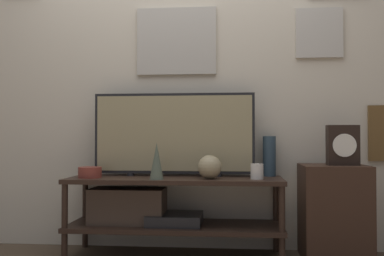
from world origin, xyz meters
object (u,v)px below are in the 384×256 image
at_px(vase_wide_bowl, 90,172).
at_px(vase_round_glass, 210,167).
at_px(mantel_clock, 343,145).
at_px(vase_tall_ceramic, 269,156).
at_px(candle_jar, 257,171).
at_px(vase_slim_bronze, 157,161).
at_px(television, 174,133).

distance_m(vase_wide_bowl, vase_round_glass, 0.80).
distance_m(vase_wide_bowl, mantel_clock, 1.68).
xyz_separation_m(vase_tall_ceramic, candle_jar, (-0.10, -0.24, -0.09)).
relative_size(vase_tall_ceramic, mantel_clock, 1.07).
distance_m(vase_round_glass, vase_slim_bronze, 0.35).
bearing_deg(vase_wide_bowl, mantel_clock, 2.16).
xyz_separation_m(vase_wide_bowl, candle_jar, (1.11, -0.00, 0.01)).
bearing_deg(vase_tall_ceramic, candle_jar, -112.02).
bearing_deg(mantel_clock, vase_tall_ceramic, 159.07).
distance_m(television, vase_tall_ceramic, 0.69).
bearing_deg(candle_jar, vase_wide_bowl, 179.85).
distance_m(television, vase_round_glass, 0.39).
xyz_separation_m(television, vase_slim_bronze, (-0.08, -0.25, -0.18)).
bearing_deg(vase_tall_ceramic, vase_round_glass, -148.01).
bearing_deg(television, vase_slim_bronze, -106.87).
relative_size(vase_slim_bronze, mantel_clock, 0.90).
xyz_separation_m(vase_wide_bowl, mantel_clock, (1.66, 0.06, 0.18)).
height_order(vase_slim_bronze, mantel_clock, mantel_clock).
height_order(vase_round_glass, candle_jar, vase_round_glass).
xyz_separation_m(candle_jar, mantel_clock, (0.56, 0.07, 0.17)).
relative_size(vase_wide_bowl, candle_jar, 1.57).
height_order(vase_round_glass, mantel_clock, mantel_clock).
distance_m(vase_wide_bowl, candle_jar, 1.11).
relative_size(candle_jar, mantel_clock, 0.38).
xyz_separation_m(television, vase_wide_bowl, (-0.54, -0.17, -0.26)).
height_order(vase_wide_bowl, vase_slim_bronze, vase_slim_bronze).
height_order(vase_round_glass, vase_slim_bronze, vase_slim_bronze).
height_order(vase_wide_bowl, vase_round_glass, vase_round_glass).
distance_m(television, vase_wide_bowl, 0.63).
distance_m(vase_round_glass, vase_tall_ceramic, 0.48).
bearing_deg(vase_wide_bowl, candle_jar, -0.15).
relative_size(television, mantel_clock, 4.30).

